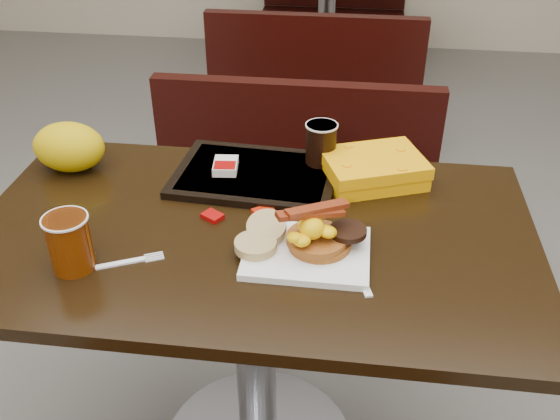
# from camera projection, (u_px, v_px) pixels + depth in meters

# --- Properties ---
(table_near) EXTENTS (1.20, 0.70, 0.75)m
(table_near) POSITION_uv_depth(u_px,v_px,m) (256.00, 354.00, 1.53)
(table_near) COLOR black
(table_near) RESTS_ON floor
(bench_near_n) EXTENTS (1.00, 0.46, 0.72)m
(bench_near_n) POSITION_uv_depth(u_px,v_px,m) (289.00, 206.00, 2.12)
(bench_near_n) COLOR black
(bench_near_n) RESTS_ON floor
(table_far) EXTENTS (1.20, 0.70, 0.75)m
(table_far) POSITION_uv_depth(u_px,v_px,m) (326.00, 31.00, 3.69)
(table_far) COLOR black
(table_far) RESTS_ON floor
(bench_far_s) EXTENTS (1.00, 0.46, 0.72)m
(bench_far_s) POSITION_uv_depth(u_px,v_px,m) (316.00, 77.00, 3.12)
(bench_far_s) COLOR black
(bench_far_s) RESTS_ON floor
(bench_far_n) EXTENTS (1.00, 0.46, 0.72)m
(bench_far_n) POSITION_uv_depth(u_px,v_px,m) (333.00, 2.00, 4.28)
(bench_far_n) COLOR black
(bench_far_n) RESTS_ON floor
(platter) EXTENTS (0.25, 0.19, 0.01)m
(platter) POSITION_uv_depth(u_px,v_px,m) (307.00, 253.00, 1.25)
(platter) COLOR white
(platter) RESTS_ON table_near
(pancake_stack) EXTENTS (0.16, 0.16, 0.03)m
(pancake_stack) POSITION_uv_depth(u_px,v_px,m) (320.00, 240.00, 1.25)
(pancake_stack) COLOR brown
(pancake_stack) RESTS_ON platter
(sausage_patty) EXTENTS (0.09, 0.09, 0.01)m
(sausage_patty) POSITION_uv_depth(u_px,v_px,m) (348.00, 231.00, 1.24)
(sausage_patty) COLOR black
(sausage_patty) RESTS_ON pancake_stack
(scrambled_eggs) EXTENTS (0.10, 0.09, 0.05)m
(scrambled_eggs) POSITION_uv_depth(u_px,v_px,m) (312.00, 230.00, 1.21)
(scrambled_eggs) COLOR #EEE404
(scrambled_eggs) RESTS_ON pancake_stack
(bacon_strips) EXTENTS (0.15, 0.12, 0.01)m
(bacon_strips) POSITION_uv_depth(u_px,v_px,m) (311.00, 213.00, 1.21)
(bacon_strips) COLOR #4E1305
(bacon_strips) RESTS_ON scrambled_eggs
(muffin_bottom) EXTENTS (0.09, 0.09, 0.02)m
(muffin_bottom) POSITION_uv_depth(u_px,v_px,m) (256.00, 245.00, 1.24)
(muffin_bottom) COLOR tan
(muffin_bottom) RESTS_ON platter
(muffin_top) EXTENTS (0.09, 0.09, 0.05)m
(muffin_top) POSITION_uv_depth(u_px,v_px,m) (267.00, 227.00, 1.27)
(muffin_top) COLOR tan
(muffin_top) RESTS_ON platter
(coffee_cup_near) EXTENTS (0.11, 0.11, 0.11)m
(coffee_cup_near) POSITION_uv_depth(u_px,v_px,m) (70.00, 243.00, 1.19)
(coffee_cup_near) COLOR #853604
(coffee_cup_near) RESTS_ON table_near
(fork) EXTENTS (0.13, 0.08, 0.00)m
(fork) POSITION_uv_depth(u_px,v_px,m) (120.00, 263.00, 1.23)
(fork) COLOR white
(fork) RESTS_ON table_near
(knife) EXTENTS (0.07, 0.18, 0.00)m
(knife) POSITION_uv_depth(u_px,v_px,m) (356.00, 267.00, 1.22)
(knife) COLOR white
(knife) RESTS_ON table_near
(condiment_syrup) EXTENTS (0.06, 0.05, 0.01)m
(condiment_syrup) POSITION_uv_depth(u_px,v_px,m) (263.00, 212.00, 1.37)
(condiment_syrup) COLOR #B01A07
(condiment_syrup) RESTS_ON table_near
(condiment_ketchup) EXTENTS (0.05, 0.05, 0.01)m
(condiment_ketchup) POSITION_uv_depth(u_px,v_px,m) (213.00, 216.00, 1.36)
(condiment_ketchup) COLOR #8C0504
(condiment_ketchup) RESTS_ON table_near
(tray) EXTENTS (0.40, 0.30, 0.02)m
(tray) POSITION_uv_depth(u_px,v_px,m) (256.00, 175.00, 1.50)
(tray) COLOR black
(tray) RESTS_ON table_near
(hashbrown_sleeve_left) EXTENTS (0.06, 0.08, 0.02)m
(hashbrown_sleeve_left) POSITION_uv_depth(u_px,v_px,m) (226.00, 166.00, 1.50)
(hashbrown_sleeve_left) COLOR silver
(hashbrown_sleeve_left) RESTS_ON tray
(coffee_cup_far) EXTENTS (0.08, 0.08, 0.10)m
(coffee_cup_far) POSITION_uv_depth(u_px,v_px,m) (321.00, 144.00, 1.51)
(coffee_cup_far) COLOR black
(coffee_cup_far) RESTS_ON tray
(clamshell) EXTENTS (0.27, 0.24, 0.06)m
(clamshell) POSITION_uv_depth(u_px,v_px,m) (373.00, 169.00, 1.48)
(clamshell) COLOR #F8A204
(clamshell) RESTS_ON table_near
(paper_bag) EXTENTS (0.21, 0.19, 0.12)m
(paper_bag) POSITION_uv_depth(u_px,v_px,m) (69.00, 147.00, 1.51)
(paper_bag) COLOR #DEB407
(paper_bag) RESTS_ON table_near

